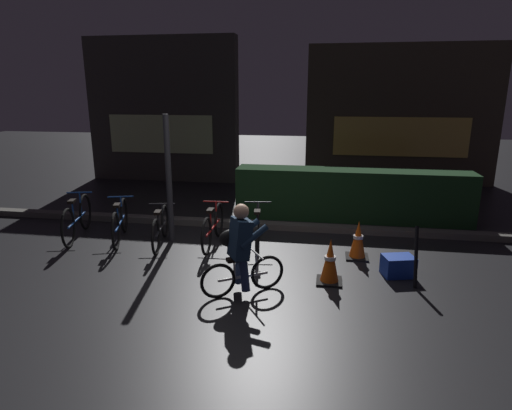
% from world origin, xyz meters
% --- Properties ---
extents(ground_plane, '(40.00, 40.00, 0.00)m').
position_xyz_m(ground_plane, '(0.00, 0.00, 0.00)').
color(ground_plane, black).
extents(sidewalk_curb, '(12.00, 0.24, 0.12)m').
position_xyz_m(sidewalk_curb, '(0.00, 2.20, 0.06)').
color(sidewalk_curb, '#56544F').
rests_on(sidewalk_curb, ground).
extents(hedge_row, '(4.80, 0.70, 1.06)m').
position_xyz_m(hedge_row, '(1.80, 3.10, 0.53)').
color(hedge_row, '#19381C').
rests_on(hedge_row, ground).
extents(storefront_left, '(4.47, 0.54, 4.14)m').
position_xyz_m(storefront_left, '(-3.58, 6.50, 2.06)').
color(storefront_left, '#383330').
rests_on(storefront_left, ground).
extents(storefront_right, '(5.30, 0.54, 3.90)m').
position_xyz_m(storefront_right, '(3.27, 7.20, 1.94)').
color(storefront_right, '#42382D').
rests_on(storefront_right, ground).
extents(street_post, '(0.10, 0.10, 2.26)m').
position_xyz_m(street_post, '(-1.45, 1.20, 1.13)').
color(street_post, '#2D2D33').
rests_on(street_post, ground).
extents(parked_bike_leftmost, '(0.55, 1.69, 0.80)m').
position_xyz_m(parked_bike_leftmost, '(-3.21, 1.08, 0.36)').
color(parked_bike_leftmost, black).
rests_on(parked_bike_leftmost, ground).
extents(parked_bike_left_mid, '(0.58, 1.58, 0.76)m').
position_xyz_m(parked_bike_left_mid, '(-2.37, 1.07, 0.35)').
color(parked_bike_left_mid, black).
rests_on(parked_bike_left_mid, ground).
extents(parked_bike_center_left, '(0.46, 1.49, 0.70)m').
position_xyz_m(parked_bike_center_left, '(-1.55, 0.95, 0.32)').
color(parked_bike_center_left, black).
rests_on(parked_bike_center_left, ground).
extents(parked_bike_center_right, '(0.46, 1.58, 0.73)m').
position_xyz_m(parked_bike_center_right, '(-0.65, 1.12, 0.33)').
color(parked_bike_center_right, black).
rests_on(parked_bike_center_right, ground).
extents(parked_bike_right_mid, '(0.46, 1.67, 0.77)m').
position_xyz_m(parked_bike_right_mid, '(0.15, 1.03, 0.35)').
color(parked_bike_right_mid, black).
rests_on(parked_bike_right_mid, ground).
extents(traffic_cone_near, '(0.36, 0.36, 0.65)m').
position_xyz_m(traffic_cone_near, '(1.37, -0.10, 0.31)').
color(traffic_cone_near, black).
rests_on(traffic_cone_near, ground).
extents(traffic_cone_far, '(0.36, 0.36, 0.63)m').
position_xyz_m(traffic_cone_far, '(1.82, 0.91, 0.30)').
color(traffic_cone_far, black).
rests_on(traffic_cone_far, ground).
extents(blue_crate, '(0.51, 0.42, 0.30)m').
position_xyz_m(blue_crate, '(2.37, 0.30, 0.15)').
color(blue_crate, '#193DB7').
rests_on(blue_crate, ground).
extents(cyclist, '(1.02, 0.68, 1.25)m').
position_xyz_m(cyclist, '(0.20, -0.64, 0.63)').
color(cyclist, black).
rests_on(cyclist, ground).
extents(closed_umbrella, '(0.06, 0.35, 0.81)m').
position_xyz_m(closed_umbrella, '(2.55, 0.05, 0.41)').
color(closed_umbrella, black).
rests_on(closed_umbrella, ground).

